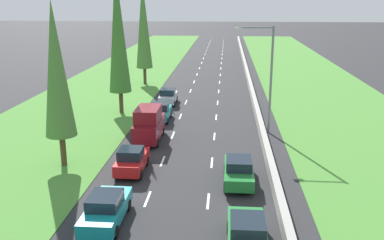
# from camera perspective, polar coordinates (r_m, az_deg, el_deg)

# --- Properties ---
(ground_plane) EXTENTS (300.00, 300.00, 0.00)m
(ground_plane) POSITION_cam_1_polar(r_m,az_deg,el_deg) (62.58, 2.09, 5.52)
(ground_plane) COLOR #28282B
(ground_plane) RESTS_ON ground
(grass_verge_left) EXTENTS (14.00, 140.00, 0.04)m
(grass_verge_left) POSITION_cam_1_polar(r_m,az_deg,el_deg) (64.36, -9.29, 5.63)
(grass_verge_left) COLOR #478433
(grass_verge_left) RESTS_ON ground
(grass_verge_right) EXTENTS (14.00, 140.00, 0.04)m
(grass_verge_right) POSITION_cam_1_polar(r_m,az_deg,el_deg) (63.62, 15.16, 5.16)
(grass_verge_right) COLOR #478433
(grass_verge_right) RESTS_ON ground
(median_barrier) EXTENTS (0.44, 120.00, 0.85)m
(median_barrier) POSITION_cam_1_polar(r_m,az_deg,el_deg) (62.53, 7.34, 5.78)
(median_barrier) COLOR #9E9B93
(median_barrier) RESTS_ON ground
(lane_markings) EXTENTS (3.64, 116.00, 0.01)m
(lane_markings) POSITION_cam_1_polar(r_m,az_deg,el_deg) (62.58, 2.09, 5.52)
(lane_markings) COLOR white
(lane_markings) RESTS_ON ground
(teal_sedan_left_lane) EXTENTS (1.82, 4.50, 1.64)m
(teal_sedan_left_lane) POSITION_cam_1_polar(r_m,az_deg,el_deg) (22.99, -11.23, -11.38)
(teal_sedan_left_lane) COLOR teal
(teal_sedan_left_lane) RESTS_ON ground
(green_sedan_right_lane) EXTENTS (1.82, 4.50, 1.64)m
(green_sedan_right_lane) POSITION_cam_1_polar(r_m,az_deg,el_deg) (20.54, 7.26, -14.71)
(green_sedan_right_lane) COLOR #237A33
(green_sedan_right_lane) RESTS_ON ground
(red_hatchback_left_lane) EXTENTS (1.74, 3.90, 1.72)m
(red_hatchback_left_lane) POSITION_cam_1_polar(r_m,az_deg,el_deg) (29.02, -7.92, -5.25)
(red_hatchback_left_lane) COLOR red
(red_hatchback_left_lane) RESTS_ON ground
(maroon_van_left_lane) EXTENTS (1.96, 4.90, 2.82)m
(maroon_van_left_lane) POSITION_cam_1_polar(r_m,az_deg,el_deg) (34.92, -5.70, -0.55)
(maroon_van_left_lane) COLOR maroon
(maroon_van_left_lane) RESTS_ON ground
(green_sedan_right_lane_third) EXTENTS (1.82, 4.50, 1.64)m
(green_sedan_right_lane_third) POSITION_cam_1_polar(r_m,az_deg,el_deg) (27.32, 6.14, -6.62)
(green_sedan_right_lane_third) COLOR #237A33
(green_sedan_right_lane_third) RESTS_ON ground
(teal_hatchback_left_lane) EXTENTS (1.74, 3.90, 1.72)m
(teal_hatchback_left_lane) POSITION_cam_1_polar(r_m,az_deg,el_deg) (40.80, -4.16, 1.07)
(teal_hatchback_left_lane) COLOR teal
(teal_hatchback_left_lane) RESTS_ON ground
(silver_hatchback_left_lane) EXTENTS (1.74, 3.90, 1.72)m
(silver_hatchback_left_lane) POSITION_cam_1_polar(r_m,az_deg,el_deg) (47.12, -3.17, 3.10)
(silver_hatchback_left_lane) COLOR silver
(silver_hatchback_left_lane) RESTS_ON ground
(poplar_tree_second) EXTENTS (2.08, 2.08, 11.17)m
(poplar_tree_second) POSITION_cam_1_polar(r_m,az_deg,el_deg) (29.69, -17.41, 6.26)
(poplar_tree_second) COLOR #4C3823
(poplar_tree_second) RESTS_ON ground
(poplar_tree_third) EXTENTS (2.15, 2.15, 14.20)m
(poplar_tree_third) POSITION_cam_1_polar(r_m,az_deg,el_deg) (42.86, -9.72, 11.53)
(poplar_tree_third) COLOR #4C3823
(poplar_tree_third) RESTS_ON ground
(poplar_tree_fourth) EXTENTS (2.14, 2.14, 13.61)m
(poplar_tree_fourth) POSITION_cam_1_polar(r_m,az_deg,el_deg) (57.65, -6.41, 12.42)
(poplar_tree_fourth) COLOR #4C3823
(poplar_tree_fourth) RESTS_ON ground
(street_light_mast) EXTENTS (3.20, 0.28, 9.00)m
(street_light_mast) POSITION_cam_1_polar(r_m,az_deg,el_deg) (36.61, 9.85, 6.22)
(street_light_mast) COLOR gray
(street_light_mast) RESTS_ON ground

